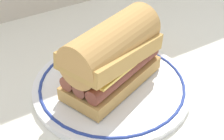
# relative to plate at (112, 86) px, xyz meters

# --- Properties ---
(ground_plane) EXTENTS (1.50, 1.50, 0.00)m
(ground_plane) POSITION_rel_plate_xyz_m (-0.02, -0.04, -0.01)
(ground_plane) COLOR white
(plate) EXTENTS (0.30, 0.30, 0.01)m
(plate) POSITION_rel_plate_xyz_m (0.00, 0.00, 0.00)
(plate) COLOR white
(plate) RESTS_ON ground_plane
(sausage_sandwich) EXTENTS (0.21, 0.15, 0.13)m
(sausage_sandwich) POSITION_rel_plate_xyz_m (-0.00, -0.00, 0.07)
(sausage_sandwich) COLOR tan
(sausage_sandwich) RESTS_ON plate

